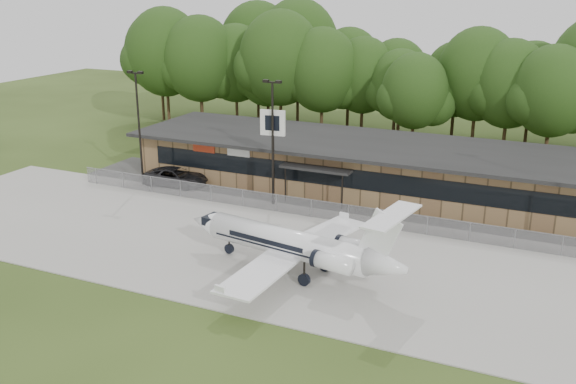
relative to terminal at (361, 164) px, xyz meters
The scene contains 11 objects.
ground 24.04m from the terminal, 89.99° to the right, with size 160.00×160.00×0.00m, color #2E3F16.
apron 16.08m from the terminal, 89.99° to the right, with size 64.00×18.00×0.08m, color #9E9B93.
parking_lot 4.93m from the terminal, 89.96° to the right, with size 50.00×9.00×0.06m, color #383835.
terminal is the anchor object (origin of this frame).
fence 9.05m from the terminal, 89.98° to the right, with size 46.00×0.04×1.52m.
treeline 18.83m from the terminal, 89.99° to the left, with size 72.00×12.00×15.00m, color #1B3B12, non-canonical shape.
light_pole_left 19.84m from the terminal, 157.54° to the right, with size 1.55×0.30×10.23m.
light_pole_mid 9.73m from the terminal, 123.89° to the right, with size 1.55×0.30×10.23m.
business_jet 18.77m from the terminal, 84.05° to the right, with size 15.89×14.24×5.35m.
suv 16.54m from the terminal, 157.60° to the right, with size 2.71×5.87×1.63m, color #2C2C2E.
pole_sign 9.58m from the terminal, 125.67° to the right, with size 2.06×0.46×7.83m.
Camera 1 is at (16.70, -28.25, 17.35)m, focal length 40.00 mm.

